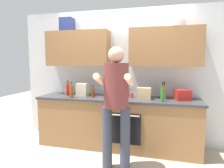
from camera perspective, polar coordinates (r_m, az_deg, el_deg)
The scene contains 17 objects.
ground_plane at distance 3.73m, azimuth 1.39°, elevation -17.70°, with size 12.00×12.00×0.00m, color #B2A893.
back_wall_unit at distance 3.67m, azimuth 2.38°, elevation 6.10°, with size 4.00×0.39×2.50m.
counter at distance 3.57m, azimuth 1.42°, elevation -11.07°, with size 2.84×0.67×0.90m.
person_standing at distance 2.70m, azimuth 1.18°, elevation -4.19°, with size 0.49×0.45×1.73m.
bottle_soda at distance 3.18m, azimuth 14.46°, elevation -3.06°, with size 0.05×0.05×0.25m.
bottle_hotsauce at distance 3.75m, azimuth -12.77°, elevation -1.50°, with size 0.06×0.06×0.28m.
bottle_oil at distance 3.57m, azimuth 3.86°, elevation -1.55°, with size 0.07×0.07×0.31m.
bottle_soy at distance 3.60m, azimuth 2.30°, elevation -2.23°, with size 0.06×0.06×0.20m.
bottle_syrup at distance 3.52m, azimuth -11.78°, elevation -2.07°, with size 0.06×0.06×0.28m.
bottle_vinegar at distance 3.51m, azimuth -5.52°, elevation -2.47°, with size 0.06×0.06×0.21m.
cup_ceramic at distance 3.46m, azimuth 5.63°, elevation -3.22°, with size 0.07×0.07×0.09m, color #BF4C47.
cup_coffee at distance 3.94m, azimuth -13.15°, elevation -2.06°, with size 0.08×0.08×0.11m, color white.
knife_block at distance 3.45m, azimuth 14.70°, elevation -2.21°, with size 0.10×0.14×0.30m.
potted_herb at distance 3.37m, azimuth 0.55°, elevation -1.77°, with size 0.17×0.17×0.25m.
grocery_bag_rice at distance 3.68m, azimuth -8.55°, elevation -1.59°, with size 0.20×0.17×0.23m, color beige.
grocery_bag_bread at distance 3.34m, azimuth 9.31°, elevation -2.73°, with size 0.23×0.15×0.20m, color tan.
grocery_bag_crisps at distance 3.42m, azimuth 19.86°, elevation -2.98°, with size 0.24×0.20×0.18m, color red.
Camera 1 is at (0.75, -3.32, 1.53)m, focal length 31.40 mm.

